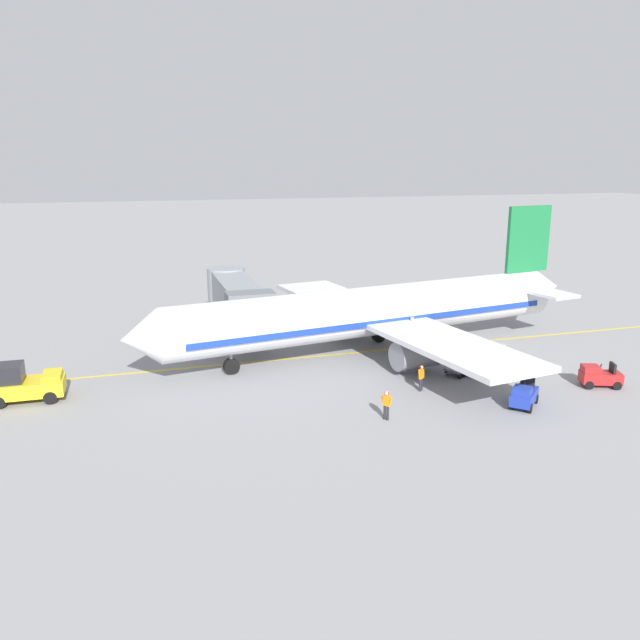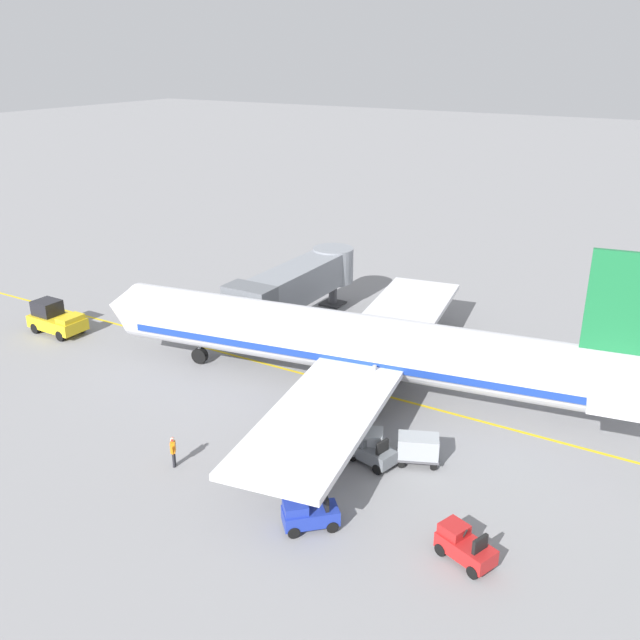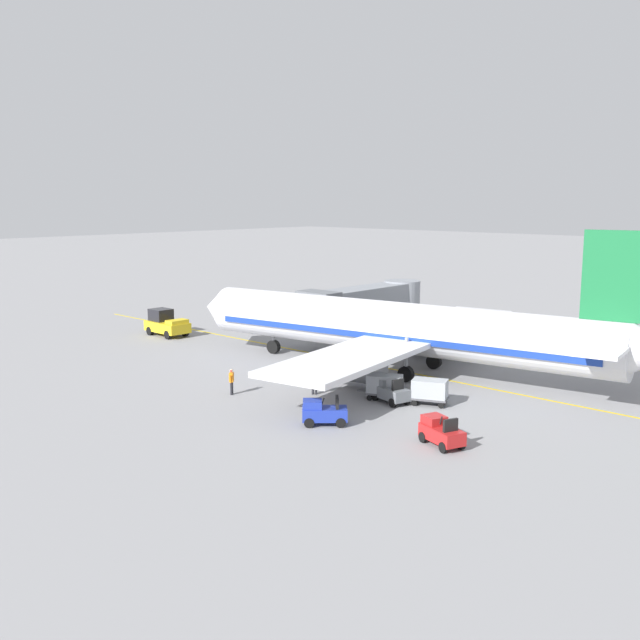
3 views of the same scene
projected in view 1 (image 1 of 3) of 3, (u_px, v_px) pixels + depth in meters
name	position (u px, v px, depth m)	size (l,w,h in m)	color
ground_plane	(386.00, 350.00, 49.05)	(400.00, 400.00, 0.00)	gray
gate_lead_in_line	(386.00, 350.00, 49.05)	(0.24, 80.00, 0.01)	gold
parked_airliner	(376.00, 312.00, 47.68)	(30.45, 37.26, 10.63)	silver
jet_bridge	(237.00, 296.00, 51.88)	(14.27, 3.50, 4.98)	gray
pushback_tractor	(23.00, 384.00, 38.36)	(2.27, 4.43, 2.40)	gold
baggage_tug_lead	(599.00, 376.00, 40.90)	(2.01, 2.76, 1.62)	#B21E1E
baggage_tug_trailing	(471.00, 365.00, 43.20)	(1.82, 2.72, 1.62)	slate
baggage_tug_spare	(524.00, 396.00, 37.53)	(2.59, 2.64, 1.62)	#1E339E
baggage_cart_front	(461.00, 361.00, 43.21)	(2.06, 2.93, 1.58)	#4C4C51
baggage_cart_second_in_train	(489.00, 354.00, 44.88)	(2.06, 2.93, 1.58)	#4C4C51
ground_crew_wing_walker	(421.00, 377.00, 40.09)	(0.51, 0.63, 1.69)	#232328
ground_crew_loader	(386.00, 404.00, 35.61)	(0.64, 0.49, 1.69)	#232328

